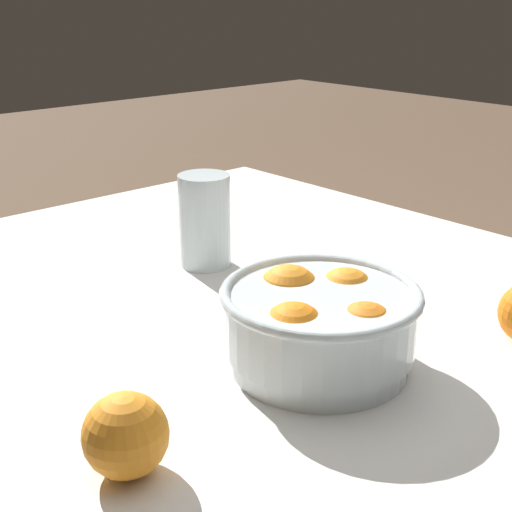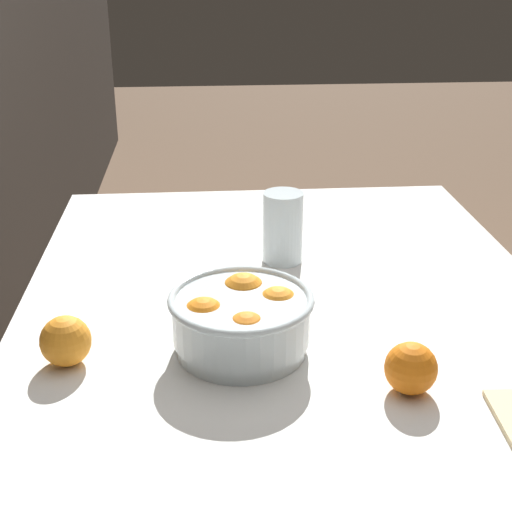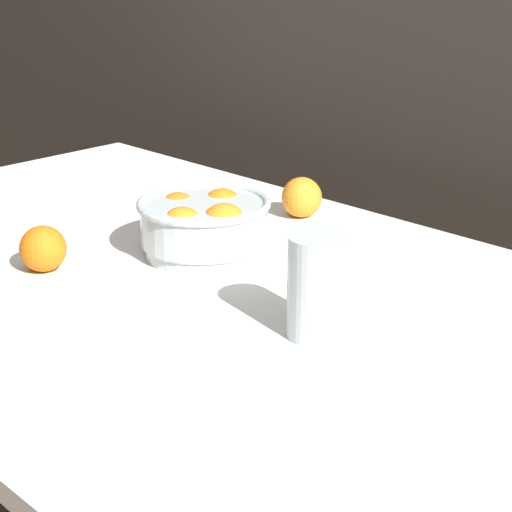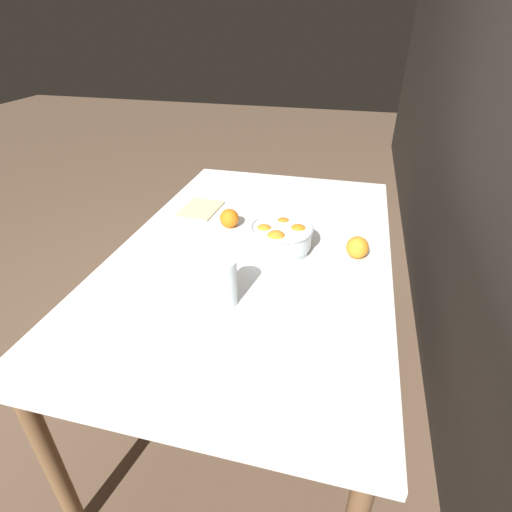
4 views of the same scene
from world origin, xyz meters
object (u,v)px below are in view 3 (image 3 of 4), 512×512
object	(u,v)px
orange_loose_near_bowl	(302,197)
orange_loose_front	(43,249)
juice_glass	(316,293)
fruit_bowl	(204,224)

from	to	relation	value
orange_loose_near_bowl	orange_loose_front	size ratio (longest dim) A/B	1.03
juice_glass	fruit_bowl	bearing A→B (deg)	163.22
juice_glass	orange_loose_near_bowl	world-z (taller)	juice_glass
fruit_bowl	orange_loose_near_bowl	distance (m)	0.26
juice_glass	orange_loose_front	size ratio (longest dim) A/B	1.90
orange_loose_front	orange_loose_near_bowl	bearing A→B (deg)	77.32
fruit_bowl	juice_glass	distance (m)	0.34
juice_glass	orange_loose_front	world-z (taller)	juice_glass
juice_glass	orange_loose_near_bowl	size ratio (longest dim) A/B	1.85
orange_loose_near_bowl	orange_loose_front	distance (m)	0.50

